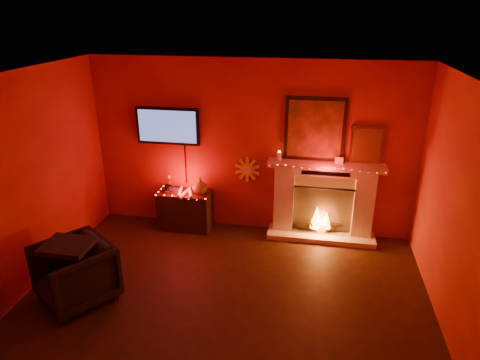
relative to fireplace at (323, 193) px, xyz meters
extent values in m
plane|color=black|center=(-1.14, -2.39, -0.72)|extent=(5.00, 5.00, 0.00)
plane|color=beige|center=(-1.14, -2.39, 1.98)|extent=(5.00, 5.00, 0.00)
plane|color=maroon|center=(-1.14, 0.11, 0.63)|extent=(5.00, 0.00, 5.00)
plane|color=maroon|center=(1.36, -2.39, 0.63)|extent=(0.00, 5.00, 5.00)
cube|color=beige|center=(0.01, -0.09, -0.68)|extent=(1.65, 0.40, 0.08)
cube|color=beige|center=(-0.59, 0.00, -0.17)|extent=(0.30, 0.22, 0.95)
cube|color=beige|center=(0.61, 0.00, -0.17)|extent=(0.30, 0.22, 0.95)
cube|color=beige|center=(0.01, 0.00, 0.38)|extent=(1.50, 0.22, 0.14)
cube|color=beige|center=(0.01, -0.06, 0.48)|extent=(1.72, 0.34, 0.06)
cube|color=#957256|center=(0.01, 0.06, -0.17)|extent=(0.90, 0.10, 0.95)
cube|color=black|center=(0.01, -0.12, -0.25)|extent=(0.90, 0.02, 0.78)
cylinder|color=black|center=(-0.09, -0.03, -0.58)|extent=(0.55, 0.09, 0.09)
cylinder|color=black|center=(0.09, -0.01, -0.52)|extent=(0.51, 0.18, 0.08)
cone|color=orange|center=(-0.07, -0.03, -0.39)|extent=(0.20, 0.20, 0.34)
cone|color=orange|center=(0.08, -0.02, -0.43)|extent=(0.16, 0.16, 0.26)
sphere|color=#FF3F07|center=(0.01, -0.03, -0.56)|extent=(0.18, 0.18, 0.18)
cube|color=black|center=(-0.19, 0.08, 0.98)|extent=(0.88, 0.05, 0.95)
cube|color=#D14F1B|center=(-0.19, 0.05, 0.98)|extent=(0.78, 0.01, 0.85)
cube|color=#AD7132|center=(0.56, 0.08, 0.79)|extent=(0.46, 0.04, 0.56)
cube|color=#B48729|center=(0.56, 0.06, 0.79)|extent=(0.38, 0.01, 0.48)
cylinder|color=beige|center=(-0.69, -0.01, 0.57)|extent=(0.07, 0.07, 0.12)
cube|color=beige|center=(0.19, -0.03, 0.56)|extent=(0.12, 0.01, 0.10)
cube|color=black|center=(-2.44, 0.07, 0.93)|extent=(1.00, 0.06, 0.58)
cube|color=#3F58A4|center=(-2.44, 0.03, 0.93)|extent=(0.92, 0.01, 0.50)
cylinder|color=black|center=(-2.19, 0.08, 0.31)|extent=(0.02, 0.02, 0.66)
cylinder|color=yellow|center=(-1.19, 0.09, 0.28)|extent=(0.20, 0.03, 0.20)
cylinder|color=beige|center=(-1.19, 0.08, 0.28)|extent=(0.13, 0.01, 0.13)
cube|color=black|center=(-2.17, -0.13, -0.41)|extent=(0.83, 0.42, 0.63)
imported|color=brown|center=(-1.91, -0.11, 0.03)|extent=(0.24, 0.24, 0.25)
imported|color=black|center=(-2.42, -0.14, -0.04)|extent=(0.12, 0.12, 0.10)
cylinder|color=beige|center=(-2.22, -0.17, -0.07)|extent=(0.11, 0.38, 0.05)
cylinder|color=beige|center=(-2.13, -0.22, -0.07)|extent=(0.09, 0.38, 0.05)
cylinder|color=beige|center=(-2.05, -0.18, -0.07)|extent=(0.18, 0.37, 0.05)
cube|color=#56181B|center=(-2.36, -0.16, -0.08)|extent=(0.20, 0.14, 0.03)
cube|color=#21354F|center=(-2.35, -0.15, -0.05)|extent=(0.17, 0.12, 0.02)
imported|color=black|center=(-2.93, -2.15, -0.34)|extent=(1.15, 1.16, 0.76)
camera|label=1|loc=(-0.19, -6.08, 2.65)|focal=32.00mm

